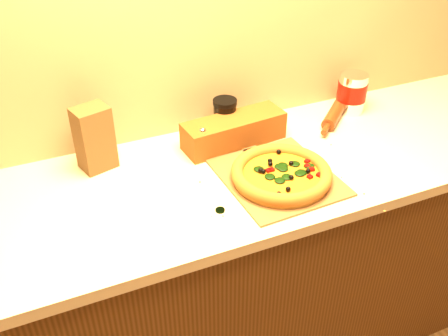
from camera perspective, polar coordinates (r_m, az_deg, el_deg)
cabinet at (r=1.97m, az=-0.24°, el=-12.00°), size 2.80×0.65×0.86m
countertop at (r=1.67m, az=-0.28°, el=-1.28°), size 2.84×0.68×0.04m
pizza_peel at (r=1.66m, az=5.88°, el=-0.75°), size 0.36×0.53×0.01m
pizza at (r=1.62m, az=6.56°, el=-0.68°), size 0.33×0.33×0.05m
bottle_cap at (r=1.50m, az=-0.45°, el=-4.83°), size 0.03×0.03×0.01m
pepper_grinder at (r=1.73m, az=-2.42°, el=2.70°), size 0.06×0.06×0.11m
rolling_pin at (r=2.04m, az=12.71°, el=6.38°), size 0.30×0.27×0.05m
coffee_canister at (r=2.07m, az=14.40°, el=8.40°), size 0.12×0.12×0.16m
bread_bag at (r=1.80m, az=1.14°, el=4.27°), size 0.39×0.16×0.10m
paper_bag at (r=1.69m, az=-14.60°, el=3.30°), size 0.13×0.12×0.22m
dark_jar at (r=1.85m, az=0.10°, el=5.85°), size 0.09×0.09×0.14m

